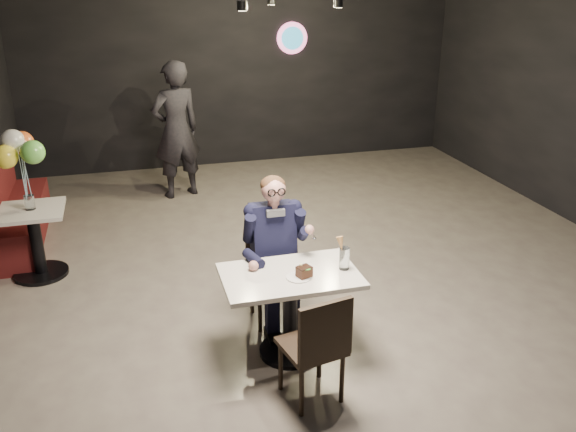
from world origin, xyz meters
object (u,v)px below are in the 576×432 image
object	(u,v)px
sundae_glass	(344,258)
passerby	(176,130)
booth_bench	(16,202)
balloon_vase	(30,202)
main_table	(290,314)
chair_far	(274,275)
chair_near	(311,344)
side_table	(36,240)
seated_man	(273,249)

from	to	relation	value
sundae_glass	passerby	bearing A→B (deg)	102.31
booth_bench	balloon_vase	world-z (taller)	booth_bench
main_table	sundae_glass	distance (m)	0.65
sundae_glass	chair_far	bearing A→B (deg)	127.55
main_table	passerby	size ratio (longest dim) A/B	0.58
chair_far	chair_near	size ratio (longest dim) A/B	1.00
booth_bench	balloon_vase	xyz separation A→B (m)	(0.30, -1.00, 0.33)
chair_near	booth_bench	size ratio (longest dim) A/B	0.46
chair_far	side_table	world-z (taller)	chair_far
seated_man	side_table	world-z (taller)	seated_man
chair_far	chair_near	world-z (taller)	same
chair_far	side_table	xyz separation A→B (m)	(-2.17, 1.52, -0.06)
chair_near	balloon_vase	size ratio (longest dim) A/B	6.14
main_table	booth_bench	bearing A→B (deg)	128.77
chair_far	seated_man	xyz separation A→B (m)	(0.00, 0.00, 0.26)
balloon_vase	passerby	size ratio (longest dim) A/B	0.08
seated_man	passerby	size ratio (longest dim) A/B	0.75
main_table	balloon_vase	world-z (taller)	balloon_vase
main_table	chair_far	bearing A→B (deg)	90.00
side_table	passerby	xyz separation A→B (m)	(1.70, 2.10, 0.55)
sundae_glass	passerby	world-z (taller)	passerby
side_table	passerby	distance (m)	2.76
seated_man	balloon_vase	xyz separation A→B (m)	(-2.17, 1.52, 0.10)
main_table	chair_near	distance (m)	0.59
seated_man	booth_bench	xyz separation A→B (m)	(-2.47, 2.52, -0.22)
booth_bench	side_table	size ratio (longest dim) A/B	2.49
chair_near	balloon_vase	world-z (taller)	chair_near
chair_far	seated_man	world-z (taller)	seated_man
chair_far	balloon_vase	size ratio (longest dim) A/B	6.14
chair_near	seated_man	distance (m)	1.16
main_table	passerby	world-z (taller)	passerby
side_table	seated_man	bearing A→B (deg)	-35.10
balloon_vase	booth_bench	bearing A→B (deg)	106.70
chair_near	seated_man	bearing A→B (deg)	78.72
booth_bench	side_table	world-z (taller)	booth_bench
chair_near	sundae_glass	xyz separation A→B (m)	(0.45, 0.55, 0.38)
main_table	chair_far	world-z (taller)	chair_far
chair_far	sundae_glass	distance (m)	0.83
sundae_glass	booth_bench	distance (m)	4.28
balloon_vase	passerby	xyz separation A→B (m)	(1.70, 2.10, 0.13)
chair_far	sundae_glass	xyz separation A→B (m)	(0.45, -0.58, 0.38)
chair_far	passerby	distance (m)	3.69
chair_near	booth_bench	xyz separation A→B (m)	(-2.47, 3.66, 0.04)
chair_near	passerby	bearing A→B (deg)	84.36
main_table	side_table	size ratio (longest dim) A/B	1.38
sundae_glass	side_table	xyz separation A→B (m)	(-2.62, 2.11, -0.44)
chair_near	passerby	xyz separation A→B (m)	(-0.47, 4.76, 0.49)
sundae_glass	side_table	world-z (taller)	sundae_glass
booth_bench	passerby	xyz separation A→B (m)	(2.00, 1.10, 0.46)
passerby	sundae_glass	bearing A→B (deg)	83.64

